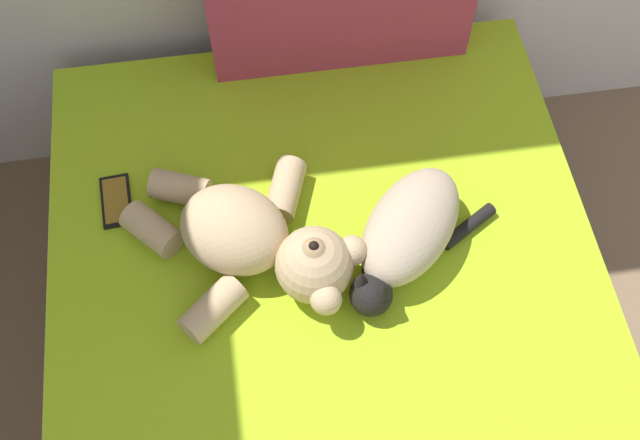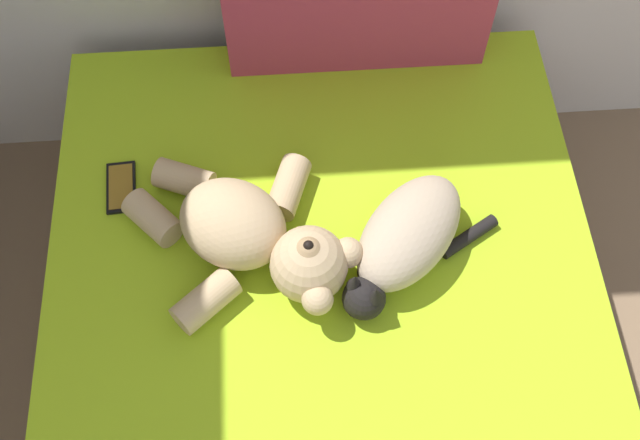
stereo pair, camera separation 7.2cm
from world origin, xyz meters
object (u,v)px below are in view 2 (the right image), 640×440
object	(u,v)px
teddy_bear	(254,237)
cell_phone	(121,187)
cat	(405,239)
bed	(330,407)

from	to	relation	value
teddy_bear	cell_phone	distance (m)	0.40
cat	teddy_bear	xyz separation A→B (m)	(-0.35, 0.02, 0.01)
cat	cell_phone	bearing A→B (deg)	161.31
cell_phone	bed	bearing A→B (deg)	-46.36
bed	teddy_bear	distance (m)	0.49
cell_phone	cat	bearing A→B (deg)	-18.69
teddy_bear	bed	bearing A→B (deg)	-63.25
bed	teddy_bear	world-z (taller)	teddy_bear
cat	teddy_bear	distance (m)	0.35
teddy_bear	cell_phone	world-z (taller)	teddy_bear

